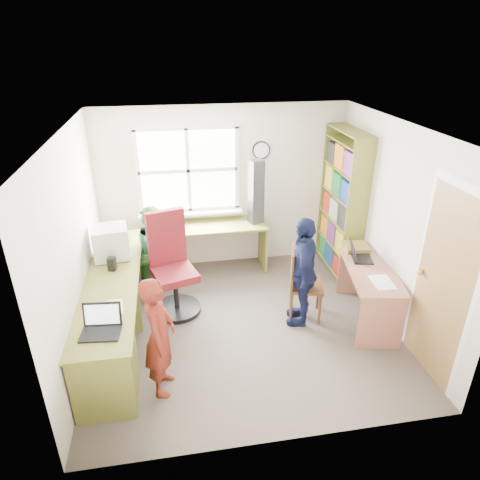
{
  "coord_description": "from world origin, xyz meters",
  "views": [
    {
      "loc": [
        -0.77,
        -4.23,
        3.25
      ],
      "look_at": [
        0.0,
        0.25,
        1.05
      ],
      "focal_mm": 32.0,
      "sensor_mm": 36.0,
      "label": 1
    }
  ],
  "objects": [
    {
      "name": "paper_b",
      "position": [
        1.54,
        -0.39,
        0.69
      ],
      "size": [
        0.25,
        0.34,
        0.0
      ],
      "rotation": [
        0.0,
        0.0,
        -0.07
      ],
      "color": "white",
      "rests_on": "right_desk"
    },
    {
      "name": "laptop_left",
      "position": [
        -1.49,
        -0.83,
        0.81
      ],
      "size": [
        0.38,
        0.33,
        0.25
      ],
      "rotation": [
        0.0,
        0.0,
        -0.1
      ],
      "color": "black",
      "rests_on": "l_desk"
    },
    {
      "name": "swivel_chair",
      "position": [
        -0.82,
        0.53,
        0.57
      ],
      "size": [
        0.76,
        0.76,
        1.31
      ],
      "rotation": [
        0.0,
        0.0,
        0.29
      ],
      "color": "black",
      "rests_on": "ground"
    },
    {
      "name": "speaker_a",
      "position": [
        -1.51,
        0.32,
        0.83
      ],
      "size": [
        0.1,
        0.1,
        0.16
      ],
      "rotation": [
        0.0,
        0.0,
        -0.27
      ],
      "color": "black",
      "rests_on": "l_desk"
    },
    {
      "name": "l_desk",
      "position": [
        -1.31,
        -0.28,
        0.46
      ],
      "size": [
        2.38,
        2.95,
        0.75
      ],
      "color": "olive",
      "rests_on": "ground"
    },
    {
      "name": "laptop_right",
      "position": [
        1.5,
        0.2,
        0.75
      ],
      "size": [
        0.34,
        0.38,
        0.22
      ],
      "rotation": [
        0.0,
        0.0,
        1.34
      ],
      "color": "black",
      "rests_on": "right_desk"
    },
    {
      "name": "paper_a",
      "position": [
        -1.43,
        -0.48,
        0.75
      ],
      "size": [
        0.23,
        0.3,
        0.0
      ],
      "rotation": [
        0.0,
        0.0,
        0.13
      ],
      "color": "white",
      "rests_on": "l_desk"
    },
    {
      "name": "person_navy",
      "position": [
        0.72,
        -0.01,
        0.7
      ],
      "size": [
        0.56,
        0.88,
        1.39
      ],
      "primitive_type": "imported",
      "rotation": [
        0.0,
        0.0,
        -1.86
      ],
      "color": "#121638",
      "rests_on": "ground"
    },
    {
      "name": "crt_monitor",
      "position": [
        -1.53,
        0.64,
        0.96
      ],
      "size": [
        0.46,
        0.42,
        0.41
      ],
      "rotation": [
        0.0,
        0.0,
        0.13
      ],
      "color": "silver",
      "rests_on": "l_desk"
    },
    {
      "name": "potted_plant",
      "position": [
        -0.72,
        1.47,
        0.9
      ],
      "size": [
        0.17,
        0.14,
        0.3
      ],
      "primitive_type": "imported",
      "rotation": [
        0.0,
        0.0,
        -0.02
      ],
      "color": "#30762F",
      "rests_on": "l_desk"
    },
    {
      "name": "bookshelf",
      "position": [
        1.65,
        1.19,
        1.0
      ],
      "size": [
        0.3,
        1.02,
        2.1
      ],
      "color": "olive",
      "rests_on": "ground"
    },
    {
      "name": "right_desk",
      "position": [
        1.54,
        -0.11,
        0.5
      ],
      "size": [
        0.77,
        1.28,
        0.69
      ],
      "rotation": [
        0.0,
        0.0,
        -0.19
      ],
      "color": "#A56852",
      "rests_on": "ground"
    },
    {
      "name": "wooden_chair",
      "position": [
        0.73,
        0.09,
        0.51
      ],
      "size": [
        0.5,
        0.5,
        0.94
      ],
      "rotation": [
        0.0,
        0.0,
        -0.28
      ],
      "color": "#4F301A",
      "rests_on": "ground"
    },
    {
      "name": "speaker_b",
      "position": [
        -1.47,
        0.8,
        0.85
      ],
      "size": [
        0.12,
        0.12,
        0.2
      ],
      "rotation": [
        0.0,
        0.0,
        0.3
      ],
      "color": "black",
      "rests_on": "l_desk"
    },
    {
      "name": "cd_tower",
      "position": [
        0.43,
        1.42,
        1.22
      ],
      "size": [
        0.23,
        0.21,
        0.93
      ],
      "rotation": [
        0.0,
        0.0,
        0.31
      ],
      "color": "black",
      "rests_on": "l_desk"
    },
    {
      "name": "person_green",
      "position": [
        -1.01,
        0.92,
        0.64
      ],
      "size": [
        0.7,
        0.77,
        1.28
      ],
      "primitive_type": "imported",
      "rotation": [
        0.0,
        0.0,
        1.15
      ],
      "color": "#32762F",
      "rests_on": "ground"
    },
    {
      "name": "person_red",
      "position": [
        -0.97,
        -0.88,
        0.64
      ],
      "size": [
        0.36,
        0.5,
        1.27
      ],
      "primitive_type": "imported",
      "rotation": [
        0.0,
        0.0,
        1.44
      ],
      "color": "maroon",
      "rests_on": "ground"
    },
    {
      "name": "room",
      "position": [
        0.01,
        0.1,
        1.22
      ],
      "size": [
        3.64,
        3.44,
        2.44
      ],
      "color": "#473E38",
      "rests_on": "ground"
    },
    {
      "name": "game_box",
      "position": [
        1.58,
        0.44,
        0.72
      ],
      "size": [
        0.34,
        0.34,
        0.06
      ],
      "rotation": [
        0.0,
        0.0,
        -0.11
      ],
      "color": "red",
      "rests_on": "right_desk"
    }
  ]
}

